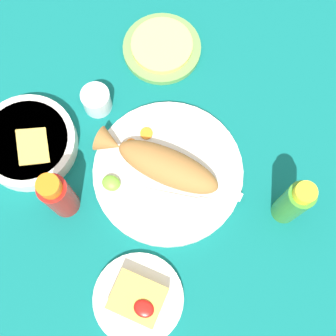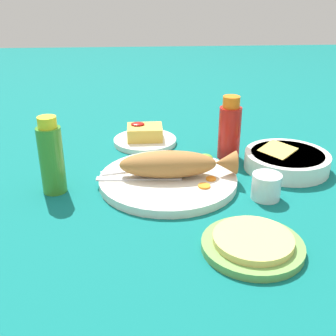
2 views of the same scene
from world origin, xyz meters
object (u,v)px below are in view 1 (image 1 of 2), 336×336
Objects in this scene: fork_near at (205,180)px; side_plate_fries at (138,299)px; guacamole_bowl at (28,142)px; hot_sauce_bottle_red at (58,196)px; main_plate at (168,172)px; salt_cup at (97,101)px; tortilla_plate at (162,48)px; fork_far at (194,200)px; hot_sauce_bottle_green at (293,203)px; fried_fish at (161,163)px.

fork_near reaches higher than side_plate_fries.
hot_sauce_bottle_red is at bearing -33.39° from guacamole_bowl.
fork_near is (0.08, 0.01, 0.01)m from main_plate.
main_plate is at bearing -22.12° from salt_cup.
hot_sauce_bottle_red is at bearing -95.43° from tortilla_plate.
fork_far is 1.07× the size of side_plate_fries.
fork_near is 1.07× the size of tortilla_plate.
fried_fish is at bearing -175.94° from hot_sauce_bottle_green.
guacamole_bowl is (-0.09, -0.14, 0.00)m from salt_cup.
hot_sauce_bottle_green is at bearing -7.91° from salt_cup.
fork_near is at bearing -50.74° from tortilla_plate.
main_plate is at bearing -64.11° from tortilla_plate.
tortilla_plate is at bearing 84.57° from hot_sauce_bottle_red.
fork_far reaches higher than tortilla_plate.
hot_sauce_bottle_green is (0.41, 0.16, 0.00)m from hot_sauce_bottle_red.
guacamole_bowl is (-0.27, -0.06, -0.02)m from fried_fish.
fork_near is at bearing -177.15° from hot_sauce_bottle_green.
fork_far is 0.19m from hot_sauce_bottle_green.
tortilla_plate is (-0.17, 0.51, 0.00)m from side_plate_fries.
hot_sauce_bottle_red is (-0.24, -0.15, 0.05)m from fork_near.
fork_near is at bearing 70.65° from fork_far.
side_plate_fries is at bearing -79.51° from main_plate.
fried_fish is 1.30× the size of guacamole_bowl.
hot_sauce_bottle_green reaches higher than fork_near.
tortilla_plate is at bearing 114.29° from fried_fish.
main_plate is 0.29m from guacamole_bowl.
tortilla_plate is at bearing 111.94° from fork_far.
hot_sauce_bottle_red is at bearing -158.69° from hot_sauce_bottle_green.
salt_cup is at bearing 57.26° from guacamole_bowl.
fork_far is at bearing -26.69° from main_plate.
guacamole_bowl is at bearing -122.74° from salt_cup.
fork_far is 3.05× the size of salt_cup.
fork_near is 0.28m from salt_cup.
fork_near and fork_far have the same top height.
hot_sauce_bottle_green reaches higher than salt_cup.
hot_sauce_bottle_red is (-0.15, -0.14, 0.03)m from fried_fish.
fried_fish is at bearing -170.18° from fork_near.
salt_cup reaches higher than tortilla_plate.
hot_sauce_bottle_red is at bearing -144.31° from fork_near.
tortilla_plate is (0.04, 0.40, -0.07)m from hot_sauce_bottle_red.
fried_fish is 1.40× the size of fork_far.
hot_sauce_bottle_red is 0.40m from tortilla_plate.
salt_cup reaches higher than main_plate.
tortilla_plate is (0.07, 0.18, -0.02)m from salt_cup.
salt_cup is (-0.27, 0.07, 0.00)m from fork_near.
hot_sauce_bottle_red is at bearing -135.01° from fried_fish.
salt_cup is 0.41m from side_plate_fries.
side_plate_fries is at bearing -27.85° from hot_sauce_bottle_red.
hot_sauce_bottle_green is 0.84× the size of guacamole_bowl.
hot_sauce_bottle_green is 0.45m from salt_cup.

